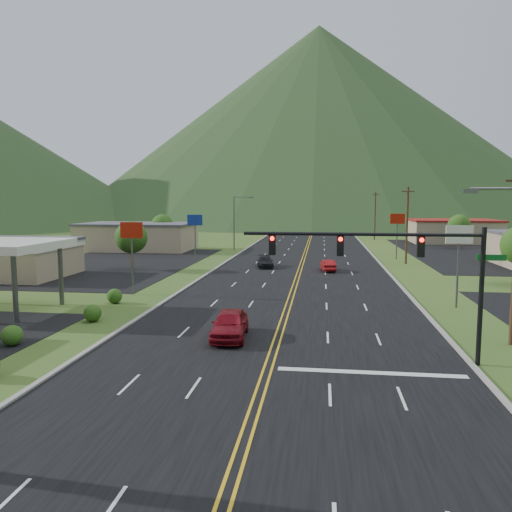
# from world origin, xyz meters

# --- Properties ---
(traffic_signal) EXTENTS (13.10, 0.43, 7.00)m
(traffic_signal) POSITION_xyz_m (6.48, 14.00, 5.33)
(traffic_signal) COLOR black
(traffic_signal) RESTS_ON ground
(streetlight_west) EXTENTS (3.28, 0.25, 9.00)m
(streetlight_west) POSITION_xyz_m (-11.68, 70.00, 5.18)
(streetlight_west) COLOR #59595E
(streetlight_west) RESTS_ON ground
(building_west_mid) EXTENTS (14.40, 10.40, 4.10)m
(building_west_mid) POSITION_xyz_m (-32.00, 38.00, 2.27)
(building_west_mid) COLOR tan
(building_west_mid) RESTS_ON ground
(building_west_far) EXTENTS (18.40, 11.40, 4.50)m
(building_west_far) POSITION_xyz_m (-28.00, 68.00, 2.26)
(building_west_far) COLOR tan
(building_west_far) RESTS_ON ground
(building_east_far) EXTENTS (16.40, 12.40, 4.50)m
(building_east_far) POSITION_xyz_m (28.00, 90.00, 2.26)
(building_east_far) COLOR tan
(building_east_far) RESTS_ON ground
(pole_sign_west_a) EXTENTS (2.00, 0.18, 6.40)m
(pole_sign_west_a) POSITION_xyz_m (-14.00, 30.00, 5.05)
(pole_sign_west_a) COLOR #59595E
(pole_sign_west_a) RESTS_ON ground
(pole_sign_west_b) EXTENTS (2.00, 0.18, 6.40)m
(pole_sign_west_b) POSITION_xyz_m (-14.00, 52.00, 5.05)
(pole_sign_west_b) COLOR #59595E
(pole_sign_west_b) RESTS_ON ground
(pole_sign_east_a) EXTENTS (2.00, 0.18, 6.40)m
(pole_sign_east_a) POSITION_xyz_m (13.00, 28.00, 5.05)
(pole_sign_east_a) COLOR #59595E
(pole_sign_east_a) RESTS_ON ground
(pole_sign_east_b) EXTENTS (2.00, 0.18, 6.40)m
(pole_sign_east_b) POSITION_xyz_m (13.00, 60.00, 5.05)
(pole_sign_east_b) COLOR #59595E
(pole_sign_east_b) RESTS_ON ground
(tree_west_a) EXTENTS (3.84, 3.84, 5.82)m
(tree_west_a) POSITION_xyz_m (-20.00, 45.00, 3.89)
(tree_west_a) COLOR #382314
(tree_west_a) RESTS_ON ground
(tree_west_b) EXTENTS (3.84, 3.84, 5.82)m
(tree_west_b) POSITION_xyz_m (-25.00, 72.00, 3.89)
(tree_west_b) COLOR #382314
(tree_west_b) RESTS_ON ground
(tree_east_b) EXTENTS (3.84, 3.84, 5.82)m
(tree_east_b) POSITION_xyz_m (26.00, 78.00, 3.89)
(tree_east_b) COLOR #382314
(tree_east_b) RESTS_ON ground
(utility_pole_b) EXTENTS (1.60, 0.28, 10.00)m
(utility_pole_b) POSITION_xyz_m (13.50, 55.00, 5.13)
(utility_pole_b) COLOR #382314
(utility_pole_b) RESTS_ON ground
(utility_pole_c) EXTENTS (1.60, 0.28, 10.00)m
(utility_pole_c) POSITION_xyz_m (13.50, 95.00, 5.13)
(utility_pole_c) COLOR #382314
(utility_pole_c) RESTS_ON ground
(utility_pole_d) EXTENTS (1.60, 0.28, 10.00)m
(utility_pole_d) POSITION_xyz_m (13.50, 135.00, 5.13)
(utility_pole_d) COLOR #382314
(utility_pole_d) RESTS_ON ground
(mountain_n) EXTENTS (220.00, 220.00, 85.00)m
(mountain_n) POSITION_xyz_m (0.00, 220.00, 42.50)
(mountain_n) COLOR #1D3016
(mountain_n) RESTS_ON ground
(car_red_near) EXTENTS (2.33, 5.12, 1.70)m
(car_red_near) POSITION_xyz_m (-2.88, 17.13, 0.85)
(car_red_near) COLOR maroon
(car_red_near) RESTS_ON ground
(car_dark_mid) EXTENTS (2.59, 4.84, 1.33)m
(car_dark_mid) POSITION_xyz_m (-4.36, 49.00, 0.67)
(car_dark_mid) COLOR black
(car_dark_mid) RESTS_ON ground
(car_red_far) EXTENTS (1.90, 4.19, 1.33)m
(car_red_far) POSITION_xyz_m (3.30, 46.70, 0.67)
(car_red_far) COLOR maroon
(car_red_far) RESTS_ON ground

